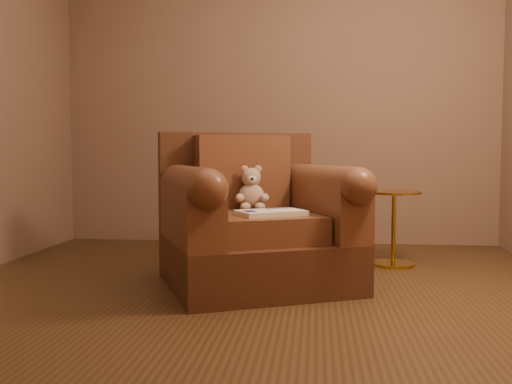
# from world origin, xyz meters

# --- Properties ---
(floor) EXTENTS (4.00, 4.00, 0.00)m
(floor) POSITION_xyz_m (0.00, 0.00, 0.00)
(floor) COLOR #4D341A
(floor) RESTS_ON ground
(room) EXTENTS (4.02, 4.02, 2.71)m
(room) POSITION_xyz_m (0.00, 0.00, 1.71)
(room) COLOR #80644F
(room) RESTS_ON ground
(armchair) EXTENTS (1.41, 1.39, 0.98)m
(armchair) POSITION_xyz_m (-0.03, 0.29, 0.38)
(armchair) COLOR #4B2A19
(armchair) RESTS_ON floor
(teddy_bear) EXTENTS (0.21, 0.25, 0.30)m
(teddy_bear) POSITION_xyz_m (-0.06, 0.38, 0.58)
(teddy_bear) COLOR tan
(teddy_bear) RESTS_ON armchair
(guidebook) EXTENTS (0.46, 0.40, 0.03)m
(guidebook) POSITION_xyz_m (0.09, 0.08, 0.48)
(guidebook) COLOR beige
(guidebook) RESTS_ON armchair
(side_table) EXTENTS (0.40, 0.40, 0.56)m
(side_table) POSITION_xyz_m (0.93, 0.99, 0.30)
(side_table) COLOR gold
(side_table) RESTS_ON floor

